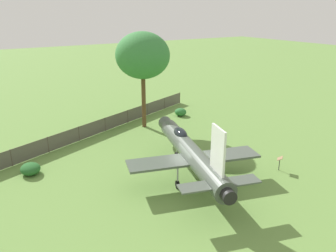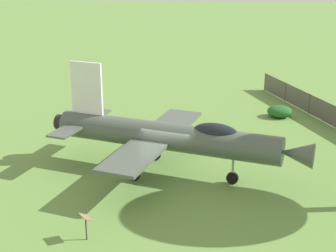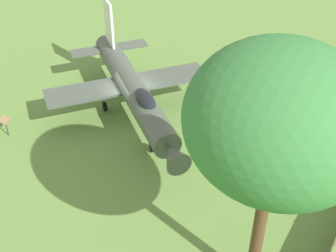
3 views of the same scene
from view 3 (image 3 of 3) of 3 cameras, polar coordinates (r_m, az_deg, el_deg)
ground_plane at (r=25.90m, az=-4.61°, el=1.34°), size 200.00×200.00×0.00m
display_jet at (r=24.52m, az=-4.63°, el=4.97°), size 13.49×9.74×5.53m
shade_tree at (r=12.65m, az=14.30°, el=0.55°), size 5.67×5.44×9.90m
info_plaque at (r=25.39m, az=-20.59°, el=0.43°), size 0.68×0.72×1.14m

